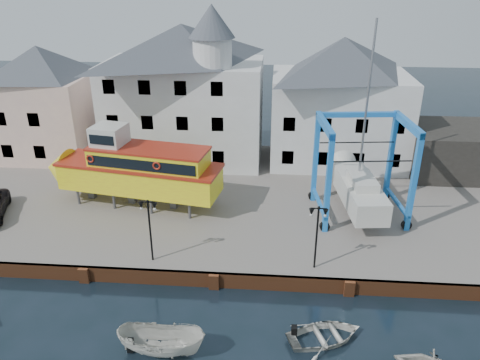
{
  "coord_description": "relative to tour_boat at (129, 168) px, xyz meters",
  "views": [
    {
      "loc": [
        3.39,
        -22.72,
        17.72
      ],
      "look_at": [
        1.0,
        7.0,
        4.0
      ],
      "focal_mm": 35.0,
      "sensor_mm": 36.0,
      "label": 1
    }
  ],
  "objects": [
    {
      "name": "travel_lift",
      "position": [
        16.91,
        0.4,
        -0.6
      ],
      "size": [
        6.93,
        9.29,
        13.73
      ],
      "rotation": [
        0.0,
        0.0,
        0.11
      ],
      "color": "blue",
      "rests_on": "hardstanding"
    },
    {
      "name": "hardstanding",
      "position": [
        7.46,
        2.34,
        -3.39
      ],
      "size": [
        44.0,
        22.0,
        1.0
      ],
      "primitive_type": "cube",
      "color": "#6C635E",
      "rests_on": "ground"
    },
    {
      "name": "lamp_post_left",
      "position": [
        3.46,
        -7.46,
        0.28
      ],
      "size": [
        1.12,
        0.32,
        4.2
      ],
      "color": "black",
      "rests_on": "hardstanding"
    },
    {
      "name": "building_white_main",
      "position": [
        2.59,
        9.74,
        3.45
      ],
      "size": [
        14.0,
        8.3,
        14.0
      ],
      "color": "silver",
      "rests_on": "hardstanding"
    },
    {
      "name": "ground",
      "position": [
        7.46,
        -8.66,
        -3.89
      ],
      "size": [
        140.0,
        140.0,
        0.0
      ],
      "primitive_type": "plane",
      "color": "black",
      "rests_on": "ground"
    },
    {
      "name": "shed_dark",
      "position": [
        26.46,
        8.34,
        -0.89
      ],
      "size": [
        8.0,
        7.0,
        4.0
      ],
      "primitive_type": "cube",
      "color": "black",
      "rests_on": "hardstanding"
    },
    {
      "name": "motorboat_a",
      "position": [
        5.54,
        -14.06,
        -3.89
      ],
      "size": [
        4.58,
        1.95,
        1.74
      ],
      "primitive_type": "imported",
      "rotation": [
        0.0,
        0.0,
        1.51
      ],
      "color": "beige",
      "rests_on": "ground"
    },
    {
      "name": "motorboat_b",
      "position": [
        13.75,
        -12.47,
        -3.89
      ],
      "size": [
        4.71,
        4.03,
        0.82
      ],
      "primitive_type": "imported",
      "rotation": [
        0.0,
        0.0,
        1.92
      ],
      "color": "beige",
      "rests_on": "ground"
    },
    {
      "name": "building_white_right",
      "position": [
        16.46,
        10.34,
        2.71
      ],
      "size": [
        12.0,
        8.0,
        11.2
      ],
      "color": "silver",
      "rests_on": "hardstanding"
    },
    {
      "name": "quay_wall",
      "position": [
        7.46,
        -8.55,
        -3.39
      ],
      "size": [
        44.0,
        0.47,
        1.0
      ],
      "color": "brown",
      "rests_on": "ground"
    },
    {
      "name": "tour_boat",
      "position": [
        0.0,
        0.0,
        0.0
      ],
      "size": [
        14.44,
        5.72,
        6.13
      ],
      "rotation": [
        0.0,
        0.0,
        -0.17
      ],
      "color": "#59595E",
      "rests_on": "hardstanding"
    },
    {
      "name": "building_pink",
      "position": [
        -10.54,
        9.34,
        2.26
      ],
      "size": [
        8.0,
        7.0,
        10.3
      ],
      "color": "#D2AAA0",
      "rests_on": "hardstanding"
    },
    {
      "name": "lamp_post_right",
      "position": [
        13.46,
        -7.46,
        0.28
      ],
      "size": [
        1.12,
        0.32,
        4.2
      ],
      "color": "black",
      "rests_on": "hardstanding"
    }
  ]
}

